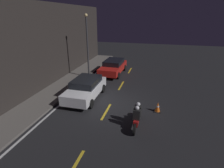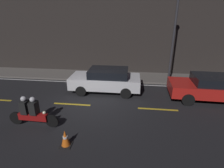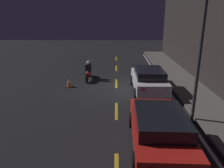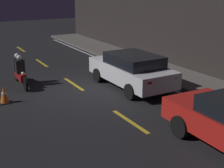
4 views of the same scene
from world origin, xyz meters
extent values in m
plane|color=black|center=(0.00, 0.00, 0.00)|extent=(56.00, 56.00, 0.00)
cube|color=#605B56|center=(0.00, 4.64, 0.07)|extent=(28.00, 2.26, 0.13)
cube|color=#2D2826|center=(0.00, 5.92, 3.30)|extent=(28.00, 0.30, 6.60)
cube|color=gold|center=(-1.00, 0.00, 0.00)|extent=(2.00, 0.14, 0.01)
cube|color=gold|center=(3.50, 0.00, 0.00)|extent=(2.00, 0.14, 0.01)
cube|color=silver|center=(0.00, 3.26, 0.00)|extent=(25.20, 0.14, 0.01)
cube|color=silver|center=(0.50, 1.98, 0.64)|extent=(4.23, 1.85, 0.67)
cube|color=black|center=(0.71, 1.98, 1.21)|extent=(2.33, 1.65, 0.46)
cube|color=red|center=(2.58, 1.40, 0.81)|extent=(0.06, 0.20, 0.10)
cube|color=red|center=(2.58, 2.58, 0.81)|extent=(0.06, 0.20, 0.10)
cylinder|color=black|center=(-0.80, 1.08, 0.31)|extent=(0.62, 0.18, 0.61)
cylinder|color=black|center=(-0.81, 2.86, 0.31)|extent=(0.62, 0.18, 0.61)
cylinder|color=black|center=(1.81, 1.10, 0.31)|extent=(0.62, 0.18, 0.61)
cylinder|color=black|center=(1.80, 2.88, 0.31)|extent=(0.62, 0.18, 0.61)
cube|color=red|center=(6.50, 1.49, 0.64)|extent=(4.50, 1.97, 0.63)
cube|color=black|center=(6.72, 1.49, 1.17)|extent=(2.49, 1.73, 0.44)
cylinder|color=black|center=(5.10, 0.63, 0.32)|extent=(0.65, 0.20, 0.64)
cylinder|color=black|center=(5.15, 2.44, 0.32)|extent=(0.65, 0.20, 0.64)
cylinder|color=black|center=(-1.14, -2.06, 0.29)|extent=(0.58, 0.09, 0.57)
cylinder|color=black|center=(-2.78, -2.02, 0.29)|extent=(0.58, 0.11, 0.57)
cube|color=maroon|center=(-1.96, -2.04, 0.44)|extent=(1.25, 0.27, 0.30)
sphere|color=#F2EABF|center=(-1.43, -2.05, 0.67)|extent=(0.14, 0.14, 0.14)
cube|color=black|center=(-1.86, -2.04, 0.86)|extent=(0.29, 0.37, 0.55)
sphere|color=silver|center=(-1.86, -2.04, 1.25)|extent=(0.22, 0.22, 0.22)
cube|color=black|center=(-2.26, -2.03, 0.86)|extent=(0.29, 0.37, 0.55)
sphere|color=silver|center=(-2.26, -2.03, 1.25)|extent=(0.22, 0.22, 0.22)
cube|color=black|center=(-0.16, -3.09, 0.01)|extent=(0.41, 0.41, 0.03)
cone|color=orange|center=(-0.16, -3.09, 0.34)|extent=(0.32, 0.32, 0.61)
cylinder|color=white|center=(-0.16, -3.09, 0.37)|extent=(0.17, 0.17, 0.07)
cylinder|color=#333338|center=(4.55, 3.36, 2.75)|extent=(0.14, 0.14, 5.50)
camera|label=1|loc=(-10.10, -2.80, 5.62)|focal=28.00mm
camera|label=2|loc=(2.12, -7.97, 4.43)|focal=28.00mm
camera|label=3|loc=(13.39, -0.04, 4.53)|focal=35.00mm
camera|label=4|loc=(11.07, -5.00, 4.11)|focal=50.00mm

